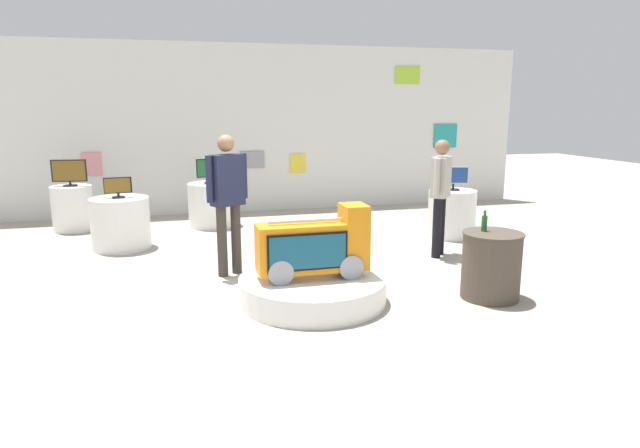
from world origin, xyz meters
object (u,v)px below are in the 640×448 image
(display_pedestal_center_rear, at_px, (121,223))
(tv_on_right_rear, at_px, (69,172))
(tv_on_center_rear, at_px, (118,187))
(tv_on_far_right, at_px, (454,177))
(bottle_on_side_table, at_px, (484,223))
(shopper_browsing_rear, at_px, (440,189))
(main_display_pedestal, at_px, (312,289))
(shopper_browsing_near_truck, at_px, (228,194))
(novelty_firetruck_tv, at_px, (315,249))
(tv_on_left_rear, at_px, (211,170))
(side_table_round, at_px, (491,265))
(display_pedestal_left_rear, at_px, (212,205))
(display_pedestal_right_rear, at_px, (73,208))
(display_pedestal_far_right, at_px, (452,213))

(display_pedestal_center_rear, height_order, tv_on_right_rear, tv_on_right_rear)
(tv_on_center_rear, distance_m, tv_on_far_right, 4.99)
(display_pedestal_center_rear, bearing_deg, tv_on_center_rear, -97.68)
(bottle_on_side_table, relative_size, shopper_browsing_rear, 0.14)
(main_display_pedestal, distance_m, shopper_browsing_near_truck, 1.65)
(novelty_firetruck_tv, xyz_separation_m, display_pedestal_center_rear, (-2.16, 2.88, -0.21))
(novelty_firetruck_tv, relative_size, tv_on_left_rear, 2.38)
(side_table_round, bearing_deg, main_display_pedestal, 169.20)
(display_pedestal_center_rear, relative_size, tv_on_center_rear, 2.16)
(display_pedestal_left_rear, bearing_deg, tv_on_left_rear, -106.34)
(tv_on_left_rear, distance_m, display_pedestal_center_rear, 1.93)
(shopper_browsing_near_truck, bearing_deg, display_pedestal_left_rear, 90.33)
(tv_on_left_rear, height_order, tv_on_right_rear, tv_on_right_rear)
(tv_on_center_rear, bearing_deg, tv_on_right_rear, 121.09)
(bottle_on_side_table, xyz_separation_m, shopper_browsing_near_truck, (-2.56, 1.46, 0.19))
(display_pedestal_left_rear, height_order, tv_on_right_rear, tv_on_right_rear)
(display_pedestal_left_rear, height_order, shopper_browsing_rear, shopper_browsing_rear)
(display_pedestal_right_rear, xyz_separation_m, shopper_browsing_rear, (5.12, -2.97, 0.56))
(display_pedestal_far_right, distance_m, tv_on_far_right, 0.57)
(tv_on_center_rear, distance_m, side_table_round, 5.18)
(tv_on_right_rear, height_order, side_table_round, tv_on_right_rear)
(shopper_browsing_near_truck, relative_size, shopper_browsing_rear, 1.07)
(tv_on_left_rear, height_order, display_pedestal_center_rear, tv_on_left_rear)
(tv_on_center_rear, bearing_deg, display_pedestal_far_right, -6.05)
(side_table_round, bearing_deg, display_pedestal_far_right, 70.60)
(tv_on_right_rear, distance_m, shopper_browsing_near_truck, 3.86)
(main_display_pedestal, height_order, bottle_on_side_table, bottle_on_side_table)
(main_display_pedestal, relative_size, tv_on_center_rear, 4.06)
(tv_on_center_rear, relative_size, shopper_browsing_near_truck, 0.22)
(tv_on_far_right, bearing_deg, main_display_pedestal, -140.35)
(shopper_browsing_near_truck, bearing_deg, display_pedestal_center_rear, 129.71)
(tv_on_center_rear, height_order, tv_on_right_rear, tv_on_right_rear)
(display_pedestal_left_rear, distance_m, tv_on_center_rear, 1.92)
(display_pedestal_right_rear, relative_size, tv_on_far_right, 1.75)
(tv_on_right_rear, relative_size, shopper_browsing_rear, 0.35)
(display_pedestal_left_rear, xyz_separation_m, shopper_browsing_rear, (2.87, -2.75, 0.56))
(side_table_round, bearing_deg, novelty_firetruck_tv, 169.26)
(display_pedestal_far_right, bearing_deg, shopper_browsing_rear, -125.83)
(display_pedestal_center_rear, xyz_separation_m, tv_on_right_rear, (-0.87, 1.45, 0.60))
(novelty_firetruck_tv, relative_size, shopper_browsing_near_truck, 0.68)
(novelty_firetruck_tv, bearing_deg, display_pedestal_center_rear, 126.93)
(display_pedestal_left_rear, distance_m, display_pedestal_center_rear, 1.84)
(novelty_firetruck_tv, xyz_separation_m, tv_on_far_right, (2.80, 2.35, 0.37))
(display_pedestal_far_right, bearing_deg, novelty_firetruck_tv, -140.00)
(shopper_browsing_rear, bearing_deg, tv_on_left_rear, 136.30)
(display_pedestal_left_rear, bearing_deg, display_pedestal_center_rear, -138.44)
(tv_on_left_rear, height_order, shopper_browsing_near_truck, shopper_browsing_near_truck)
(display_pedestal_center_rear, height_order, tv_on_center_rear, tv_on_center_rear)
(tv_on_left_rear, height_order, display_pedestal_far_right, tv_on_left_rear)
(display_pedestal_right_rear, bearing_deg, display_pedestal_center_rear, -58.88)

